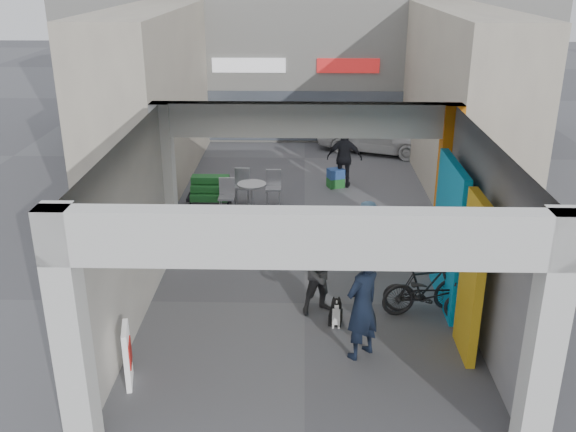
{
  "coord_description": "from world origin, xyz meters",
  "views": [
    {
      "loc": [
        -0.06,
        -10.96,
        6.16
      ],
      "look_at": [
        -0.35,
        1.0,
        1.43
      ],
      "focal_mm": 40.0,
      "sensor_mm": 36.0,
      "label": 1
    }
  ],
  "objects_px": {
    "produce_stand": "(210,195)",
    "bicycle_front": "(429,295)",
    "man_with_dog": "(362,305)",
    "man_back_turned": "(323,273)",
    "man_elderly": "(367,233)",
    "bicycle_rear": "(425,288)",
    "border_collie": "(336,313)",
    "cafe_set": "(248,196)",
    "white_van": "(376,133)",
    "man_crates": "(345,158)"
  },
  "relations": [
    {
      "from": "man_crates",
      "to": "produce_stand",
      "type": "bearing_deg",
      "value": 32.9
    },
    {
      "from": "produce_stand",
      "to": "white_van",
      "type": "distance_m",
      "value": 7.47
    },
    {
      "from": "border_collie",
      "to": "man_elderly",
      "type": "bearing_deg",
      "value": 83.15
    },
    {
      "from": "produce_stand",
      "to": "bicycle_front",
      "type": "relative_size",
      "value": 0.7
    },
    {
      "from": "produce_stand",
      "to": "man_back_turned",
      "type": "bearing_deg",
      "value": -63.36
    },
    {
      "from": "border_collie",
      "to": "white_van",
      "type": "height_order",
      "value": "white_van"
    },
    {
      "from": "man_with_dog",
      "to": "bicycle_rear",
      "type": "bearing_deg",
      "value": -174.96
    },
    {
      "from": "man_back_turned",
      "to": "man_elderly",
      "type": "relative_size",
      "value": 1.1
    },
    {
      "from": "cafe_set",
      "to": "border_collie",
      "type": "height_order",
      "value": "cafe_set"
    },
    {
      "from": "white_van",
      "to": "border_collie",
      "type": "bearing_deg",
      "value": -167.9
    },
    {
      "from": "man_elderly",
      "to": "white_van",
      "type": "bearing_deg",
      "value": 59.27
    },
    {
      "from": "produce_stand",
      "to": "man_elderly",
      "type": "xyz_separation_m",
      "value": [
        3.91,
        -3.52,
        0.41
      ]
    },
    {
      "from": "cafe_set",
      "to": "bicycle_rear",
      "type": "xyz_separation_m",
      "value": [
        3.76,
        -5.45,
        0.17
      ]
    },
    {
      "from": "bicycle_front",
      "to": "man_with_dog",
      "type": "bearing_deg",
      "value": 152.85
    },
    {
      "from": "man_with_dog",
      "to": "man_elderly",
      "type": "xyz_separation_m",
      "value": [
        0.42,
        3.55,
        -0.23
      ]
    },
    {
      "from": "bicycle_front",
      "to": "border_collie",
      "type": "bearing_deg",
      "value": 120.43
    },
    {
      "from": "man_crates",
      "to": "man_with_dog",
      "type": "bearing_deg",
      "value": 96.9
    },
    {
      "from": "produce_stand",
      "to": "bicycle_rear",
      "type": "distance_m",
      "value": 7.39
    },
    {
      "from": "man_crates",
      "to": "bicycle_rear",
      "type": "bearing_deg",
      "value": 106.83
    },
    {
      "from": "man_crates",
      "to": "bicycle_front",
      "type": "height_order",
      "value": "man_crates"
    },
    {
      "from": "cafe_set",
      "to": "man_elderly",
      "type": "distance_m",
      "value": 4.43
    },
    {
      "from": "man_crates",
      "to": "bicycle_rear",
      "type": "distance_m",
      "value": 7.4
    },
    {
      "from": "cafe_set",
      "to": "man_elderly",
      "type": "bearing_deg",
      "value": -49.5
    },
    {
      "from": "cafe_set",
      "to": "man_back_turned",
      "type": "height_order",
      "value": "man_back_turned"
    },
    {
      "from": "man_back_turned",
      "to": "man_with_dog",
      "type": "bearing_deg",
      "value": -89.79
    },
    {
      "from": "man_with_dog",
      "to": "white_van",
      "type": "xyz_separation_m",
      "value": [
        1.54,
        12.57,
        -0.28
      ]
    },
    {
      "from": "man_crates",
      "to": "white_van",
      "type": "bearing_deg",
      "value": -100.76
    },
    {
      "from": "man_crates",
      "to": "bicycle_rear",
      "type": "relative_size",
      "value": 1.04
    },
    {
      "from": "border_collie",
      "to": "bicycle_front",
      "type": "bearing_deg",
      "value": 20.84
    },
    {
      "from": "man_elderly",
      "to": "white_van",
      "type": "relative_size",
      "value": 0.37
    },
    {
      "from": "bicycle_rear",
      "to": "cafe_set",
      "type": "bearing_deg",
      "value": 20.08
    },
    {
      "from": "border_collie",
      "to": "man_elderly",
      "type": "relative_size",
      "value": 0.42
    },
    {
      "from": "cafe_set",
      "to": "man_with_dog",
      "type": "relative_size",
      "value": 0.83
    },
    {
      "from": "produce_stand",
      "to": "man_elderly",
      "type": "distance_m",
      "value": 5.28
    },
    {
      "from": "man_elderly",
      "to": "man_crates",
      "type": "distance_m",
      "value": 5.22
    },
    {
      "from": "man_crates",
      "to": "man_elderly",
      "type": "bearing_deg",
      "value": 100.51
    },
    {
      "from": "cafe_set",
      "to": "white_van",
      "type": "bearing_deg",
      "value": 54.87
    },
    {
      "from": "man_back_turned",
      "to": "man_crates",
      "type": "bearing_deg",
      "value": 61.12
    },
    {
      "from": "produce_stand",
      "to": "border_collie",
      "type": "relative_size",
      "value": 1.98
    },
    {
      "from": "border_collie",
      "to": "man_with_dog",
      "type": "bearing_deg",
      "value": -58.9
    },
    {
      "from": "border_collie",
      "to": "man_with_dog",
      "type": "xyz_separation_m",
      "value": [
        0.37,
        -0.95,
        0.71
      ]
    },
    {
      "from": "border_collie",
      "to": "man_back_turned",
      "type": "height_order",
      "value": "man_back_turned"
    },
    {
      "from": "man_with_dog",
      "to": "man_back_turned",
      "type": "height_order",
      "value": "man_with_dog"
    },
    {
      "from": "man_back_turned",
      "to": "white_van",
      "type": "height_order",
      "value": "man_back_turned"
    },
    {
      "from": "produce_stand",
      "to": "border_collie",
      "type": "height_order",
      "value": "produce_stand"
    },
    {
      "from": "border_collie",
      "to": "man_elderly",
      "type": "xyz_separation_m",
      "value": [
        0.79,
        2.6,
        0.49
      ]
    },
    {
      "from": "man_with_dog",
      "to": "bicycle_front",
      "type": "xyz_separation_m",
      "value": [
        1.37,
        1.29,
        -0.5
      ]
    },
    {
      "from": "produce_stand",
      "to": "border_collie",
      "type": "bearing_deg",
      "value": -63.49
    },
    {
      "from": "white_van",
      "to": "man_crates",
      "type": "bearing_deg",
      "value": -177.68
    },
    {
      "from": "white_van",
      "to": "man_back_turned",
      "type": "bearing_deg",
      "value": -169.47
    }
  ]
}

